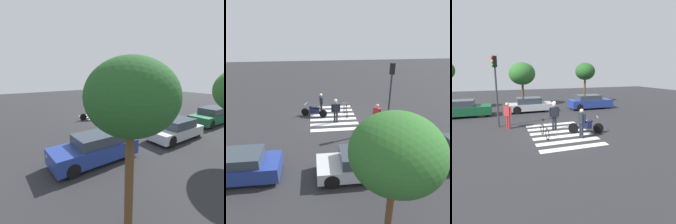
% 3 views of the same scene
% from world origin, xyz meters
% --- Properties ---
extents(ground_plane, '(60.00, 60.00, 0.00)m').
position_xyz_m(ground_plane, '(0.00, 0.00, 0.00)').
color(ground_plane, '#2B2B2D').
extents(police_motorcycle, '(2.06, 0.93, 1.03)m').
position_xyz_m(police_motorcycle, '(1.47, -0.31, 0.45)').
color(police_motorcycle, black).
rests_on(police_motorcycle, ground_plane).
extents(leaning_bicycle, '(0.46, 1.70, 0.98)m').
position_xyz_m(leaning_bicycle, '(-1.05, -0.22, 0.36)').
color(leaning_bicycle, black).
rests_on(leaning_bicycle, ground_plane).
extents(officer_on_foot, '(0.26, 0.66, 1.67)m').
position_xyz_m(officer_on_foot, '(0.87, -1.02, 0.95)').
color(officer_on_foot, '#1E232D').
rests_on(officer_on_foot, ground_plane).
extents(officer_by_motorcycle, '(0.68, 0.27, 1.84)m').
position_xyz_m(officer_by_motorcycle, '(-0.12, 1.02, 1.07)').
color(officer_by_motorcycle, '#1E232D').
rests_on(officer_by_motorcycle, ground_plane).
extents(pedestrian_bystander, '(0.46, 0.57, 1.74)m').
position_xyz_m(pedestrian_bystander, '(-2.91, 2.15, 1.00)').
color(pedestrian_bystander, '#B22D33').
rests_on(pedestrian_bystander, ground_plane).
extents(crosswalk_stripes, '(3.57, 4.95, 0.01)m').
position_xyz_m(crosswalk_stripes, '(0.00, 0.00, 0.00)').
color(crosswalk_stripes, silver).
rests_on(crosswalk_stripes, ground_plane).
extents(car_green_compact, '(4.70, 1.76, 1.39)m').
position_xyz_m(car_green_compact, '(-6.42, 6.87, 0.68)').
color(car_green_compact, black).
rests_on(car_green_compact, ground_plane).
extents(car_silver_sedan, '(4.02, 1.76, 1.32)m').
position_xyz_m(car_silver_sedan, '(-0.62, 7.26, 0.64)').
color(car_silver_sedan, black).
rests_on(car_silver_sedan, ground_plane).
extents(car_blue_hatchback, '(4.29, 1.70, 1.38)m').
position_xyz_m(car_blue_hatchback, '(5.26, 6.87, 0.67)').
color(car_blue_hatchback, black).
rests_on(car_blue_hatchback, ground_plane).
extents(traffic_light_pole, '(0.36, 0.30, 4.63)m').
position_xyz_m(traffic_light_pole, '(-3.52, 2.79, 3.08)').
color(traffic_light_pole, '#38383D').
rests_on(traffic_light_pole, ground_plane).
extents(street_tree_far, '(2.32, 2.32, 4.65)m').
position_xyz_m(street_tree_far, '(6.45, 10.71, 3.63)').
color(street_tree_far, brown).
rests_on(street_tree_far, ground_plane).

